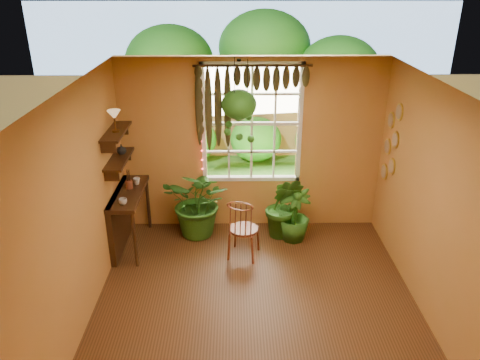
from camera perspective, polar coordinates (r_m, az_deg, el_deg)
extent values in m
plane|color=brown|center=(5.88, 2.09, -16.03)|extent=(4.50, 4.50, 0.00)
plane|color=silver|center=(4.64, 2.59, 10.50)|extent=(4.50, 4.50, 0.00)
plane|color=#CF8C46|center=(7.18, 1.42, 4.15)|extent=(4.00, 0.00, 4.00)
plane|color=#CF8C46|center=(5.40, -19.44, -4.24)|extent=(0.00, 4.50, 4.50)
plane|color=#CF8C46|center=(5.59, 23.28, -3.88)|extent=(0.00, 4.50, 4.50)
cube|color=white|center=(7.10, 1.44, 6.89)|extent=(1.52, 0.10, 1.86)
cube|color=white|center=(7.13, 1.43, 6.96)|extent=(1.38, 0.01, 1.78)
cylinder|color=#3A240F|center=(6.79, 1.55, 13.74)|extent=(1.70, 0.04, 0.04)
cube|color=#3A240F|center=(6.93, -13.46, -1.58)|extent=(0.40, 1.20, 0.06)
cube|color=#3A240F|center=(7.16, -14.40, -4.61)|extent=(0.08, 1.18, 0.90)
cylinder|color=#3A240F|center=(6.63, -12.70, -7.06)|extent=(0.05, 0.05, 0.86)
cylinder|color=#3A240F|center=(7.58, -11.13, -2.80)|extent=(0.05, 0.05, 0.86)
cube|color=#3A240F|center=(6.75, -14.51, 2.49)|extent=(0.25, 0.90, 0.04)
cube|color=#3A240F|center=(6.62, -14.86, 5.72)|extent=(0.25, 0.90, 0.04)
cube|color=#245C1A|center=(12.36, 0.54, 5.98)|extent=(14.00, 10.00, 0.04)
cube|color=olive|center=(10.37, 0.77, 7.77)|extent=(12.00, 0.10, 1.80)
plane|color=#8FB6F0|center=(13.74, 0.40, 14.54)|extent=(12.00, 0.00, 12.00)
cylinder|color=brown|center=(6.71, 0.46, -6.02)|extent=(0.51, 0.51, 0.04)
torus|color=brown|center=(6.34, 0.06, -3.14)|extent=(0.38, 0.14, 0.39)
imported|color=#214F15|center=(7.20, -4.94, -2.65)|extent=(1.25, 1.17, 1.14)
imported|color=#214F15|center=(7.17, 5.36, -3.27)|extent=(0.69, 0.62, 1.03)
imported|color=#214F15|center=(7.15, 6.60, -4.14)|extent=(0.52, 0.52, 0.86)
ellipsoid|color=black|center=(6.80, -0.13, 8.58)|extent=(0.30, 0.30, 0.18)
ellipsoid|color=#214F15|center=(6.78, -0.13, 9.19)|extent=(0.51, 0.51, 0.43)
imported|color=silver|center=(6.54, -14.08, -2.55)|extent=(0.14, 0.14, 0.09)
imported|color=beige|center=(7.11, -12.49, -0.13)|extent=(0.12, 0.12, 0.10)
cylinder|color=brown|center=(6.99, -13.36, -0.54)|extent=(0.10, 0.10, 0.12)
imported|color=#B2AD99|center=(6.86, -14.25, 3.66)|extent=(0.14, 0.14, 0.14)
cylinder|color=brown|center=(6.54, -14.90, 5.80)|extent=(0.10, 0.10, 0.03)
cylinder|color=brown|center=(6.51, -14.99, 6.60)|extent=(0.02, 0.02, 0.18)
cone|color=slate|center=(6.48, -15.11, 7.70)|extent=(0.18, 0.18, 0.12)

